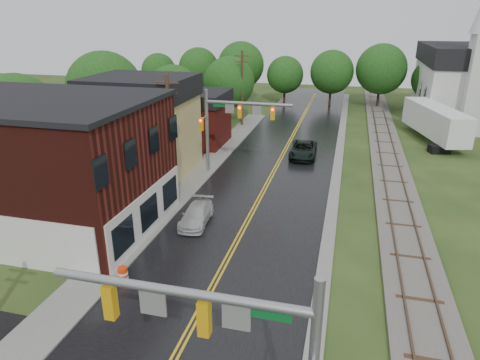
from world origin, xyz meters
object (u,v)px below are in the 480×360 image
at_px(tree_left_a, 19,118).
at_px(traffic_signal_far, 231,117).
at_px(tree_left_b, 106,92).
at_px(church, 467,75).
at_px(tree_left_e, 230,84).
at_px(traffic_signal_near, 232,339).
at_px(utility_pole_b, 170,133).
at_px(construction_barrel, 123,275).
at_px(tree_left_c, 175,92).
at_px(pickup_white, 196,215).
at_px(semi_trailer, 435,121).
at_px(utility_pole_c, 242,87).
at_px(brick_building, 43,164).
at_px(suv_dark, 303,150).

bearing_deg(tree_left_a, traffic_signal_far, 17.30).
bearing_deg(tree_left_b, tree_left_a, -101.31).
distance_m(church, tree_left_e, 29.91).
xyz_separation_m(traffic_signal_near, utility_pole_b, (-10.27, 20.00, -0.25)).
xyz_separation_m(traffic_signal_far, construction_barrel, (-1.08, -17.00, -4.53)).
distance_m(tree_left_c, pickup_white, 25.27).
height_order(tree_left_c, pickup_white, tree_left_c).
bearing_deg(tree_left_e, semi_trailer, -8.43).
xyz_separation_m(utility_pole_c, pickup_white, (3.60, -26.68, -4.12)).
distance_m(traffic_signal_far, tree_left_c, 16.56).
distance_m(brick_building, pickup_white, 10.21).
bearing_deg(tree_left_c, utility_pole_c, 30.20).
relative_size(suv_dark, semi_trailer, 0.43).
bearing_deg(utility_pole_c, church, 19.97).
height_order(tree_left_a, suv_dark, tree_left_a).
relative_size(church, tree_left_e, 2.45).
height_order(brick_building, utility_pole_c, utility_pole_c).
distance_m(church, utility_pole_b, 41.55).
xyz_separation_m(utility_pole_b, semi_trailer, (21.84, 20.36, -2.47)).
relative_size(church, utility_pole_c, 2.22).
bearing_deg(tree_left_e, church, 15.20).
xyz_separation_m(traffic_signal_near, tree_left_e, (-12.32, 43.90, -0.16)).
distance_m(traffic_signal_far, pickup_white, 10.63).
height_order(traffic_signal_far, utility_pole_b, utility_pole_b).
xyz_separation_m(traffic_signal_far, tree_left_a, (-16.38, -5.10, 0.14)).
height_order(tree_left_c, semi_trailer, tree_left_c).
bearing_deg(construction_barrel, pickup_white, 79.54).
height_order(traffic_signal_near, tree_left_b, tree_left_b).
height_order(tree_left_b, suv_dark, tree_left_b).
distance_m(utility_pole_b, tree_left_c, 19.24).
height_order(brick_building, pickup_white, brick_building).
bearing_deg(tree_left_e, utility_pole_c, -42.84).
height_order(church, tree_left_a, church).
relative_size(tree_left_b, tree_left_c, 1.27).
bearing_deg(church, tree_left_a, -141.37).
bearing_deg(utility_pole_c, tree_left_c, -149.80).
xyz_separation_m(tree_left_c, semi_trailer, (28.89, 2.46, -2.27)).
bearing_deg(construction_barrel, traffic_signal_near, -44.91).
height_order(traffic_signal_far, tree_left_b, tree_left_b).
relative_size(tree_left_c, semi_trailer, 0.63).
bearing_deg(tree_left_a, construction_barrel, -37.88).
bearing_deg(traffic_signal_near, construction_barrel, 135.09).
bearing_deg(semi_trailer, tree_left_a, -149.61).
distance_m(tree_left_c, construction_barrel, 31.57).
height_order(church, traffic_signal_near, church).
relative_size(tree_left_a, construction_barrel, 9.72).
bearing_deg(pickup_white, tree_left_c, 110.65).
height_order(tree_left_a, tree_left_c, tree_left_a).
xyz_separation_m(tree_left_a, semi_trailer, (34.89, 20.46, -2.87)).
xyz_separation_m(church, traffic_signal_far, (-23.47, -26.74, -0.86)).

